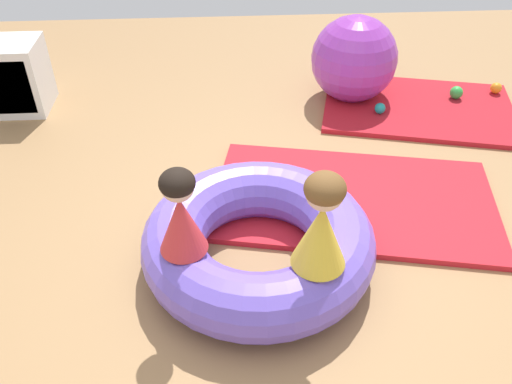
# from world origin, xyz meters

# --- Properties ---
(ground_plane) EXTENTS (8.00, 8.00, 0.00)m
(ground_plane) POSITION_xyz_m (0.00, 0.00, 0.00)
(ground_plane) COLOR #9E7549
(gym_mat_far_left) EXTENTS (1.71, 1.34, 0.04)m
(gym_mat_far_left) POSITION_xyz_m (1.56, 1.73, 0.02)
(gym_mat_far_left) COLOR #B21923
(gym_mat_far_left) RESTS_ON ground
(gym_mat_center_rear) EXTENTS (1.95, 1.35, 0.04)m
(gym_mat_center_rear) POSITION_xyz_m (0.78, 0.58, 0.02)
(gym_mat_center_rear) COLOR red
(gym_mat_center_rear) RESTS_ON ground
(inflatable_cushion) EXTENTS (1.27, 1.27, 0.34)m
(inflatable_cushion) POSITION_xyz_m (0.13, 0.07, 0.17)
(inflatable_cushion) COLOR #7056D1
(inflatable_cushion) RESTS_ON ground
(child_in_red) EXTENTS (0.33, 0.33, 0.46)m
(child_in_red) POSITION_xyz_m (-0.25, -0.14, 0.57)
(child_in_red) COLOR red
(child_in_red) RESTS_ON inflatable_cushion
(child_in_yellow) EXTENTS (0.34, 0.34, 0.51)m
(child_in_yellow) POSITION_xyz_m (0.39, -0.28, 0.59)
(child_in_yellow) COLOR yellow
(child_in_yellow) RESTS_ON inflatable_cushion
(play_ball_teal) EXTENTS (0.09, 0.09, 0.09)m
(play_ball_teal) POSITION_xyz_m (1.21, 1.63, 0.08)
(play_ball_teal) COLOR teal
(play_ball_teal) RESTS_ON gym_mat_far_left
(play_ball_red) EXTENTS (0.09, 0.09, 0.09)m
(play_ball_red) POSITION_xyz_m (1.16, 1.95, 0.09)
(play_ball_red) COLOR red
(play_ball_red) RESTS_ON gym_mat_far_left
(play_ball_orange) EXTENTS (0.09, 0.09, 0.09)m
(play_ball_orange) POSITION_xyz_m (2.28, 1.91, 0.09)
(play_ball_orange) COLOR orange
(play_ball_orange) RESTS_ON gym_mat_far_left
(play_ball_green) EXTENTS (0.11, 0.11, 0.11)m
(play_ball_green) POSITION_xyz_m (1.91, 1.84, 0.09)
(play_ball_green) COLOR green
(play_ball_green) RESTS_ON gym_mat_far_left
(exercise_ball_large) EXTENTS (0.70, 0.70, 0.70)m
(exercise_ball_large) POSITION_xyz_m (1.04, 1.98, 0.35)
(exercise_ball_large) COLOR purple
(exercise_ball_large) RESTS_ON ground
(storage_cube) EXTENTS (0.44, 0.44, 0.56)m
(storage_cube) POSITION_xyz_m (-1.68, 1.96, 0.28)
(storage_cube) COLOR silver
(storage_cube) RESTS_ON ground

